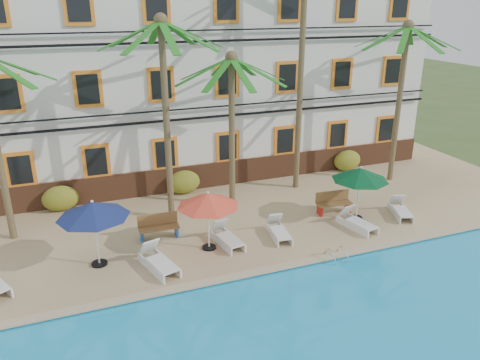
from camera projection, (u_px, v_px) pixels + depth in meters
name	position (u px, v px, depth m)	size (l,w,h in m)	color
ground	(254.00, 264.00, 16.32)	(100.00, 100.00, 0.00)	#384C23
pool_deck	(211.00, 206.00, 20.64)	(30.00, 12.00, 0.25)	tan
pool_coping	(265.00, 270.00, 15.44)	(30.00, 0.35, 0.06)	tan
hotel_building	(178.00, 71.00, 23.11)	(25.40, 6.44, 10.22)	silver
palm_b	(165.00, 93.00, 17.46)	(4.59, 4.59, 7.98)	brown
palm_c	(232.00, 107.00, 18.94)	(4.59, 4.59, 6.55)	brown
palm_d	(302.00, 45.00, 20.11)	(4.59, 4.59, 10.54)	brown
palm_e	(402.00, 80.00, 21.67)	(4.59, 4.59, 7.59)	brown
shrub_left	(60.00, 198.00, 19.75)	(1.50, 0.90, 1.10)	#2F5819
shrub_mid	(184.00, 182.00, 21.53)	(1.50, 0.90, 1.10)	#2F5819
shrub_right	(347.00, 160.00, 24.46)	(1.50, 0.90, 1.10)	#2F5819
umbrella_blue	(93.00, 210.00, 15.11)	(2.38, 2.38, 2.38)	black
umbrella_red	(208.00, 200.00, 16.21)	(2.22, 2.22, 2.23)	black
umbrella_green	(360.00, 174.00, 18.49)	(2.27, 2.27, 2.28)	black
lounger_b	(158.00, 261.00, 15.49)	(1.15, 1.97, 0.88)	silver
lounger_c	(226.00, 237.00, 17.10)	(0.89, 1.82, 0.82)	silver
lounger_d	(278.00, 230.00, 17.63)	(0.81, 1.72, 0.78)	silver
lounger_e	(356.00, 222.00, 18.31)	(0.96, 1.82, 0.82)	silver
lounger_f	(400.00, 210.00, 19.40)	(1.13, 1.74, 0.78)	silver
bench_left	(159.00, 226.00, 17.50)	(1.52, 0.54, 0.93)	olive
bench_right	(334.00, 202.00, 19.59)	(1.53, 0.59, 0.93)	olive
pool_ladder	(336.00, 258.00, 16.25)	(0.54, 0.74, 0.74)	silver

